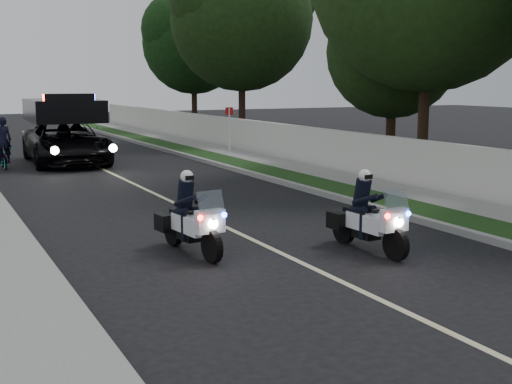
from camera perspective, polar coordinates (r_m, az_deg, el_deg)
ground at (r=12.15m, az=3.09°, el=-5.70°), size 120.00×120.00×0.00m
curb_right at (r=22.70m, az=-0.44°, el=1.60°), size 0.20×60.00×0.15m
grass_verge at (r=23.01m, az=1.12°, el=1.71°), size 1.20×60.00×0.16m
sidewalk_right at (r=23.64m, az=3.91°, el=1.90°), size 1.40×60.00×0.16m
property_wall at (r=24.09m, az=5.98°, el=3.62°), size 0.22×60.00×1.50m
lane_marking at (r=21.24m, az=-10.42°, el=0.70°), size 0.12×50.00×0.01m
police_moto_left at (r=12.54m, az=-5.54°, el=-5.25°), size 0.85×1.90×1.56m
police_moto_right at (r=12.81m, az=9.49°, el=-5.01°), size 0.75×1.86×1.55m
police_suv at (r=27.08m, az=-15.83°, el=2.35°), size 2.98×6.10×2.92m
bicycle at (r=26.22m, az=-20.69°, el=1.88°), size 0.56×1.56×0.82m
cyclist at (r=26.22m, az=-20.69°, el=1.88°), size 0.63×0.43×1.70m
sign_post at (r=28.84m, az=-2.28°, el=3.11°), size 0.42×0.42×2.15m
tree_right_b at (r=23.40m, az=13.92°, el=1.37°), size 7.95×7.95×13.03m
tree_right_c at (r=26.06m, az=11.33°, el=2.26°), size 6.30×6.30×8.31m
tree_right_d at (r=35.40m, az=-1.20°, el=4.29°), size 7.71×7.71×12.26m
tree_right_e at (r=44.12m, az=-5.25°, el=5.27°), size 8.23×8.23×10.90m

